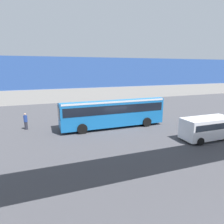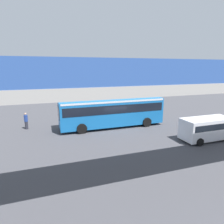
{
  "view_description": "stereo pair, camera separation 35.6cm",
  "coord_description": "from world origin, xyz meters",
  "px_view_note": "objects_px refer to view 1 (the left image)",
  "views": [
    {
      "loc": [
        7.19,
        19.4,
        6.49
      ],
      "look_at": [
        -0.19,
        -0.82,
        1.6
      ],
      "focal_mm": 31.28,
      "sensor_mm": 36.0,
      "label": 1
    },
    {
      "loc": [
        6.86,
        19.52,
        6.49
      ],
      "look_at": [
        -0.19,
        -0.82,
        1.6
      ],
      "focal_mm": 31.28,
      "sensor_mm": 36.0,
      "label": 2
    }
  ],
  "objects_px": {
    "traffic_sign": "(107,105)",
    "bicycle_red": "(193,127)",
    "pedestrian": "(26,121)",
    "city_bus": "(112,110)",
    "parked_van": "(207,127)"
  },
  "relations": [
    {
      "from": "traffic_sign",
      "to": "bicycle_red",
      "type": "bearing_deg",
      "value": 133.98
    },
    {
      "from": "traffic_sign",
      "to": "pedestrian",
      "type": "bearing_deg",
      "value": 6.34
    },
    {
      "from": "city_bus",
      "to": "pedestrian",
      "type": "distance_m",
      "value": 9.38
    },
    {
      "from": "parked_van",
      "to": "bicycle_red",
      "type": "height_order",
      "value": "parked_van"
    },
    {
      "from": "parked_van",
      "to": "traffic_sign",
      "type": "relative_size",
      "value": 1.71
    },
    {
      "from": "city_bus",
      "to": "bicycle_red",
      "type": "bearing_deg",
      "value": 151.65
    },
    {
      "from": "city_bus",
      "to": "traffic_sign",
      "type": "relative_size",
      "value": 4.12
    },
    {
      "from": "parked_van",
      "to": "bicycle_red",
      "type": "relative_size",
      "value": 2.71
    },
    {
      "from": "city_bus",
      "to": "parked_van",
      "type": "relative_size",
      "value": 2.4
    },
    {
      "from": "city_bus",
      "to": "pedestrian",
      "type": "height_order",
      "value": "city_bus"
    },
    {
      "from": "city_bus",
      "to": "bicycle_red",
      "type": "distance_m",
      "value": 8.81
    },
    {
      "from": "parked_van",
      "to": "traffic_sign",
      "type": "height_order",
      "value": "traffic_sign"
    },
    {
      "from": "parked_van",
      "to": "traffic_sign",
      "type": "distance_m",
      "value": 11.82
    },
    {
      "from": "city_bus",
      "to": "parked_van",
      "type": "xyz_separation_m",
      "value": [
        -6.8,
        6.72,
        -0.7
      ]
    },
    {
      "from": "city_bus",
      "to": "traffic_sign",
      "type": "xyz_separation_m",
      "value": [
        -0.51,
        -3.27,
        0.01
      ]
    }
  ]
}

